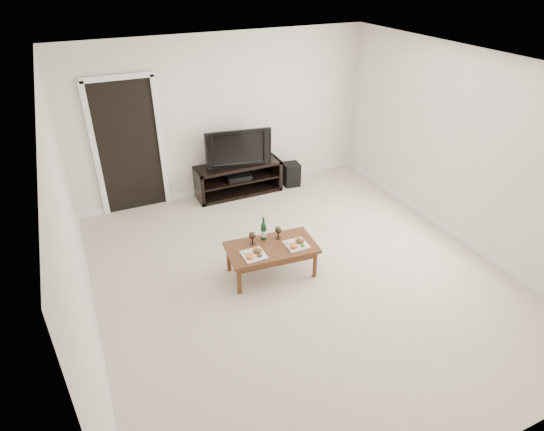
{
  "coord_description": "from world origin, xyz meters",
  "views": [
    {
      "loc": [
        -2.29,
        -4.09,
        3.61
      ],
      "look_at": [
        -0.19,
        0.46,
        0.7
      ],
      "focal_mm": 30.0,
      "sensor_mm": 36.0,
      "label": 1
    }
  ],
  "objects_px": {
    "television": "(237,146)",
    "subwoofer": "(291,174)",
    "media_console": "(238,179)",
    "coffee_table": "(271,260)"
  },
  "relations": [
    {
      "from": "media_console",
      "to": "television",
      "type": "relative_size",
      "value": 1.34
    },
    {
      "from": "subwoofer",
      "to": "television",
      "type": "bearing_deg",
      "value": -178.29
    },
    {
      "from": "subwoofer",
      "to": "coffee_table",
      "type": "xyz_separation_m",
      "value": [
        -1.4,
        -2.21,
        0.01
      ]
    },
    {
      "from": "television",
      "to": "subwoofer",
      "type": "relative_size",
      "value": 2.65
    },
    {
      "from": "television",
      "to": "subwoofer",
      "type": "distance_m",
      "value": 1.17
    },
    {
      "from": "media_console",
      "to": "subwoofer",
      "type": "distance_m",
      "value": 0.97
    },
    {
      "from": "television",
      "to": "coffee_table",
      "type": "height_order",
      "value": "television"
    },
    {
      "from": "coffee_table",
      "to": "television",
      "type": "bearing_deg",
      "value": 79.23
    },
    {
      "from": "media_console",
      "to": "television",
      "type": "xyz_separation_m",
      "value": [
        0.0,
        0.0,
        0.59
      ]
    },
    {
      "from": "media_console",
      "to": "subwoofer",
      "type": "bearing_deg",
      "value": -4.37
    }
  ]
}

